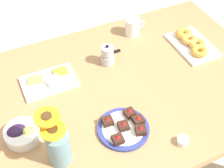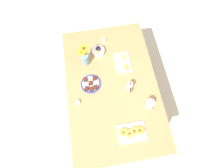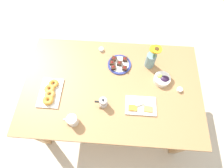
% 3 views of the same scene
% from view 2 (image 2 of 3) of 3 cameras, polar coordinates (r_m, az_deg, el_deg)
% --- Properties ---
extents(ground_plane, '(6.00, 6.00, 0.00)m').
position_cam_2_polar(ground_plane, '(2.63, 0.00, -6.42)').
color(ground_plane, beige).
extents(dining_table, '(1.60, 1.00, 0.74)m').
position_cam_2_polar(dining_table, '(2.01, 0.00, -1.35)').
color(dining_table, '#A87A4C').
rests_on(dining_table, ground_plane).
extents(coffee_mug, '(0.12, 0.08, 0.10)m').
position_cam_2_polar(coffee_mug, '(1.85, 12.28, -6.39)').
color(coffee_mug, white).
rests_on(coffee_mug, dining_table).
extents(grape_bowl, '(0.15, 0.15, 0.07)m').
position_cam_2_polar(grape_bowl, '(2.11, -4.52, 10.68)').
color(grape_bowl, white).
rests_on(grape_bowl, dining_table).
extents(cheese_platter, '(0.26, 0.17, 0.03)m').
position_cam_2_polar(cheese_platter, '(2.05, 3.59, 6.95)').
color(cheese_platter, white).
rests_on(cheese_platter, dining_table).
extents(croissant_platter, '(0.19, 0.28, 0.05)m').
position_cam_2_polar(croissant_platter, '(1.80, 6.65, -15.31)').
color(croissant_platter, white).
rests_on(croissant_platter, dining_table).
extents(jam_cup_honey, '(0.05, 0.05, 0.03)m').
position_cam_2_polar(jam_cup_honey, '(1.89, -11.10, -5.92)').
color(jam_cup_honey, white).
rests_on(jam_cup_honey, dining_table).
extents(jam_cup_berry, '(0.05, 0.05, 0.03)m').
position_cam_2_polar(jam_cup_berry, '(2.21, -2.63, 14.08)').
color(jam_cup_berry, white).
rests_on(jam_cup_berry, dining_table).
extents(dessert_plate, '(0.22, 0.22, 0.05)m').
position_cam_2_polar(dessert_plate, '(1.94, -6.95, 0.02)').
color(dessert_plate, navy).
rests_on(dessert_plate, dining_table).
extents(flower_vase, '(0.11, 0.12, 0.27)m').
position_cam_2_polar(flower_vase, '(2.00, -8.83, 8.34)').
color(flower_vase, '#6B939E').
rests_on(flower_vase, dining_table).
extents(moka_pot, '(0.11, 0.07, 0.12)m').
position_cam_2_polar(moka_pot, '(1.89, 5.76, -0.68)').
color(moka_pot, '#B7B7BC').
rests_on(moka_pot, dining_table).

